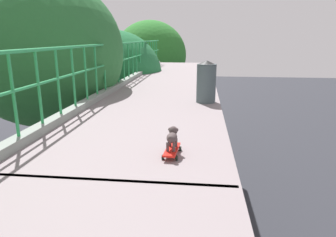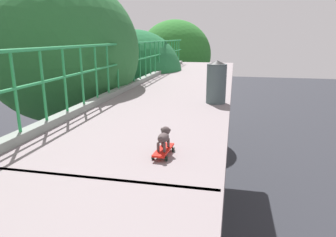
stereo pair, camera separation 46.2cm
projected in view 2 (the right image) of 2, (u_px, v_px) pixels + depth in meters
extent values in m
cube|color=black|center=(84.00, 177.00, 3.24)|extent=(2.89, 0.06, 0.00)
cylinder|color=#27904E|center=(15.00, 93.00, 4.19)|extent=(0.04, 0.04, 1.13)
cylinder|color=#27904E|center=(43.00, 86.00, 4.79)|extent=(0.04, 0.04, 1.13)
cylinder|color=#27904E|center=(65.00, 80.00, 5.40)|extent=(0.04, 0.04, 1.13)
cylinder|color=#27904E|center=(82.00, 76.00, 6.01)|extent=(0.04, 0.04, 1.13)
cylinder|color=#27904E|center=(96.00, 72.00, 6.62)|extent=(0.04, 0.04, 1.13)
cylinder|color=#27904E|center=(108.00, 69.00, 7.22)|extent=(0.04, 0.04, 1.13)
cylinder|color=#27904E|center=(118.00, 67.00, 7.83)|extent=(0.04, 0.04, 1.13)
cylinder|color=#27904E|center=(126.00, 64.00, 8.44)|extent=(0.04, 0.04, 1.13)
cylinder|color=#27904E|center=(133.00, 63.00, 9.04)|extent=(0.04, 0.04, 1.13)
cylinder|color=#27904E|center=(140.00, 61.00, 9.65)|extent=(0.04, 0.04, 1.13)
cylinder|color=#27904E|center=(145.00, 60.00, 10.26)|extent=(0.04, 0.04, 1.13)
cylinder|color=#27904E|center=(150.00, 58.00, 10.87)|extent=(0.04, 0.04, 1.13)
cylinder|color=#27904E|center=(155.00, 57.00, 11.47)|extent=(0.04, 0.04, 1.13)
cylinder|color=#27904E|center=(159.00, 56.00, 12.08)|extent=(0.04, 0.04, 1.13)
cylinder|color=#27904E|center=(163.00, 55.00, 12.69)|extent=(0.04, 0.04, 1.13)
cylinder|color=#27904E|center=(166.00, 54.00, 13.30)|extent=(0.04, 0.04, 1.13)
cylinder|color=#27904E|center=(169.00, 54.00, 13.90)|extent=(0.04, 0.04, 1.13)
cylinder|color=#27904E|center=(172.00, 53.00, 14.51)|extent=(0.04, 0.04, 1.13)
cylinder|color=#27904E|center=(174.00, 52.00, 15.12)|extent=(0.04, 0.04, 1.13)
cylinder|color=#27904E|center=(177.00, 52.00, 15.72)|extent=(0.04, 0.04, 1.13)
cylinder|color=#27904E|center=(179.00, 51.00, 16.33)|extent=(0.04, 0.04, 1.13)
cube|color=red|center=(71.00, 186.00, 14.86)|extent=(1.69, 4.08, 0.63)
cube|color=#1E232B|center=(66.00, 178.00, 14.41)|extent=(1.40, 1.98, 0.53)
cube|color=silver|center=(66.00, 172.00, 14.32)|extent=(0.36, 0.16, 0.12)
cylinder|color=black|center=(98.00, 179.00, 16.05)|extent=(0.23, 0.63, 0.63)
cylinder|color=black|center=(71.00, 176.00, 16.37)|extent=(0.23, 0.63, 0.63)
cylinder|color=black|center=(72.00, 207.00, 13.45)|extent=(0.23, 0.63, 0.63)
cylinder|color=black|center=(40.00, 203.00, 13.78)|extent=(0.23, 0.63, 0.63)
cube|color=silver|center=(48.00, 155.00, 18.83)|extent=(1.71, 4.47, 0.56)
cube|color=#1E232B|center=(50.00, 145.00, 18.98)|extent=(1.57, 1.81, 0.56)
cylinder|color=black|center=(48.00, 167.00, 17.47)|extent=(0.22, 0.64, 0.64)
cylinder|color=black|center=(23.00, 165.00, 17.80)|extent=(0.22, 0.64, 0.64)
cylinder|color=black|center=(71.00, 151.00, 19.96)|extent=(0.22, 0.64, 0.64)
cylinder|color=black|center=(49.00, 149.00, 20.28)|extent=(0.22, 0.64, 0.64)
cube|color=slate|center=(119.00, 144.00, 20.74)|extent=(1.64, 4.12, 0.60)
cube|color=#1E232B|center=(118.00, 137.00, 20.48)|extent=(1.39, 1.98, 0.57)
cylinder|color=black|center=(136.00, 141.00, 21.84)|extent=(0.23, 0.61, 0.61)
cylinder|color=black|center=(115.00, 140.00, 22.15)|extent=(0.23, 0.61, 0.61)
cylinder|color=black|center=(123.00, 154.00, 19.42)|extent=(0.23, 0.61, 0.61)
cylinder|color=black|center=(100.00, 153.00, 19.73)|extent=(0.23, 0.61, 0.61)
cube|color=beige|center=(119.00, 96.00, 31.32)|extent=(2.41, 11.06, 2.75)
cube|color=black|center=(119.00, 92.00, 31.20)|extent=(2.43, 10.18, 0.70)
cylinder|color=black|center=(141.00, 100.00, 35.05)|extent=(0.28, 0.96, 0.96)
cylinder|color=black|center=(122.00, 100.00, 35.52)|extent=(0.28, 0.96, 0.96)
cylinder|color=black|center=(119.00, 115.00, 28.52)|extent=(0.28, 0.96, 0.96)
cylinder|color=black|center=(96.00, 114.00, 28.99)|extent=(0.28, 0.96, 0.96)
cylinder|color=#483C32|center=(74.00, 182.00, 10.01)|extent=(0.45, 0.45, 5.94)
ellipsoid|color=#296733|center=(62.00, 51.00, 8.92)|extent=(4.48, 4.48, 4.24)
cylinder|color=brown|center=(137.00, 148.00, 14.80)|extent=(0.51, 0.51, 4.69)
ellipsoid|color=#206637|center=(135.00, 76.00, 13.88)|extent=(4.25, 4.25, 4.07)
cylinder|color=brown|center=(175.00, 105.00, 24.00)|extent=(0.60, 0.60, 4.77)
ellipsoid|color=#2A732A|center=(175.00, 55.00, 22.99)|extent=(5.40, 5.40, 5.14)
cube|color=red|center=(163.00, 150.00, 3.81)|extent=(0.18, 0.50, 0.02)
cylinder|color=black|center=(173.00, 149.00, 3.95)|extent=(0.03, 0.06, 0.06)
cylinder|color=black|center=(161.00, 148.00, 3.99)|extent=(0.03, 0.06, 0.06)
cylinder|color=black|center=(166.00, 158.00, 3.65)|extent=(0.03, 0.06, 0.06)
cylinder|color=black|center=(153.00, 157.00, 3.69)|extent=(0.03, 0.06, 0.06)
cylinder|color=#4A3D3D|center=(168.00, 143.00, 3.86)|extent=(0.04, 0.04, 0.11)
cylinder|color=#4A3D3D|center=(162.00, 142.00, 3.88)|extent=(0.04, 0.04, 0.11)
cylinder|color=#4A3D3D|center=(164.00, 148.00, 3.69)|extent=(0.04, 0.04, 0.11)
cylinder|color=#4A3D3D|center=(158.00, 147.00, 3.71)|extent=(0.04, 0.04, 0.11)
ellipsoid|color=#4A3D3D|center=(163.00, 138.00, 3.77)|extent=(0.15, 0.25, 0.12)
sphere|color=#4A3D3D|center=(166.00, 131.00, 3.85)|extent=(0.11, 0.11, 0.11)
ellipsoid|color=#473E3C|center=(167.00, 130.00, 3.90)|extent=(0.04, 0.05, 0.03)
sphere|color=#4A3D3D|center=(169.00, 130.00, 3.83)|extent=(0.05, 0.05, 0.05)
sphere|color=#4A3D3D|center=(162.00, 129.00, 3.85)|extent=(0.05, 0.05, 0.05)
sphere|color=#4A3D3D|center=(160.00, 138.00, 3.64)|extent=(0.06, 0.06, 0.06)
cylinder|color=#475659|center=(216.00, 84.00, 6.75)|extent=(0.44, 0.44, 0.87)
cone|color=black|center=(217.00, 63.00, 6.63)|extent=(0.44, 0.44, 0.10)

